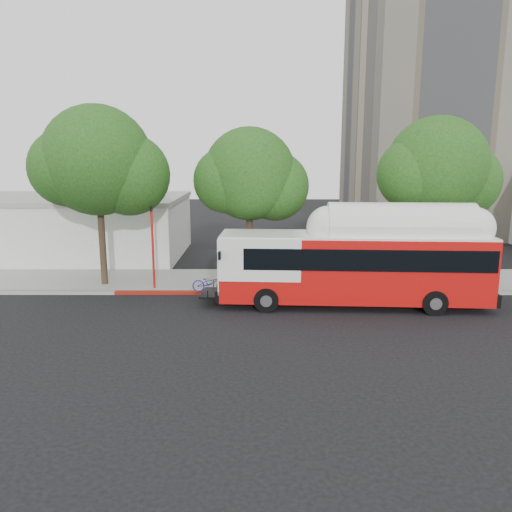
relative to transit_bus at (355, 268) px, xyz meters
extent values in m
plane|color=black|center=(-4.07, -1.93, -1.87)|extent=(120.00, 120.00, 0.00)
cube|color=gray|center=(-4.07, 4.57, -1.79)|extent=(60.00, 5.00, 0.15)
cube|color=gray|center=(-4.07, 1.97, -1.79)|extent=(60.00, 0.30, 0.15)
cube|color=maroon|center=(-7.07, 1.97, -1.79)|extent=(10.00, 0.32, 0.16)
cylinder|color=#2D2116|center=(-13.07, 3.57, 1.17)|extent=(0.36, 0.36, 6.08)
sphere|color=#1D4112|center=(-13.07, 3.57, 4.97)|extent=(5.80, 5.80, 5.80)
sphere|color=#1D4112|center=(-11.47, 3.77, 4.21)|extent=(4.35, 4.35, 4.35)
cylinder|color=#2D2116|center=(-5.07, 4.07, 0.85)|extent=(0.36, 0.36, 5.44)
sphere|color=#1D4112|center=(-5.07, 4.07, 4.25)|extent=(5.00, 5.00, 5.00)
sphere|color=#1D4112|center=(-3.69, 4.27, 3.57)|extent=(3.75, 3.75, 3.75)
cylinder|color=#2D2116|center=(4.93, 3.87, 1.01)|extent=(0.36, 0.36, 5.76)
sphere|color=#1D4112|center=(4.93, 3.87, 4.61)|extent=(5.40, 5.40, 5.40)
sphere|color=#1D4112|center=(6.42, 4.07, 3.89)|extent=(4.05, 4.05, 4.05)
cube|color=gray|center=(13.93, 26.07, 15.63)|extent=(18.00, 18.00, 35.00)
cube|color=silver|center=(-18.07, 12.07, 0.13)|extent=(16.00, 10.00, 4.00)
cube|color=gray|center=(-18.07, 12.07, 2.23)|extent=(16.20, 10.20, 0.30)
cube|color=red|center=(-0.10, 0.01, 0.01)|extent=(12.66, 3.40, 3.03)
cube|color=black|center=(0.43, -0.02, 0.64)|extent=(11.41, 3.40, 0.99)
cube|color=white|center=(-0.10, 0.01, 1.57)|extent=(12.65, 3.32, 0.10)
cube|color=white|center=(1.99, -0.11, 1.84)|extent=(6.79, 2.46, 0.57)
cube|color=black|center=(-6.92, 0.38, -1.34)|extent=(0.94, 1.92, 0.06)
imported|color=navy|center=(-6.92, 0.38, -0.84)|extent=(0.72, 1.82, 0.94)
cylinder|color=red|center=(-10.14, 2.66, 0.28)|extent=(0.13, 0.13, 4.28)
cube|color=black|center=(-10.14, 2.66, 2.52)|extent=(0.05, 0.43, 0.27)
camera|label=1|loc=(-4.68, -23.10, 5.29)|focal=35.00mm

